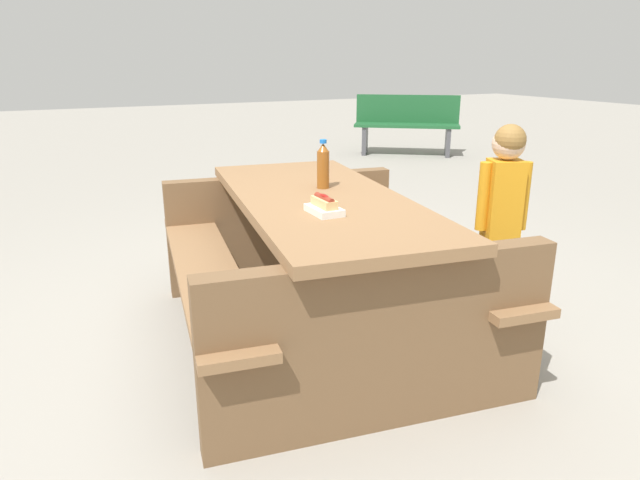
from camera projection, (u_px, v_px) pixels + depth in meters
name	position (u px, v px, depth m)	size (l,w,h in m)	color
ground_plane	(320.00, 336.00, 2.96)	(30.00, 30.00, 0.00)	gray
picnic_table	(320.00, 255.00, 2.82)	(1.98, 1.64, 0.75)	olive
soda_bottle	(323.00, 166.00, 2.85)	(0.06, 0.06, 0.25)	brown
hotdog_tray	(324.00, 206.00, 2.41)	(0.18, 0.11, 0.08)	white
child_in_coat	(503.00, 201.00, 2.88)	(0.20, 0.25, 1.08)	brown
park_bench_mid	(407.00, 123.00, 8.28)	(1.19, 1.45, 0.85)	#1E592D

